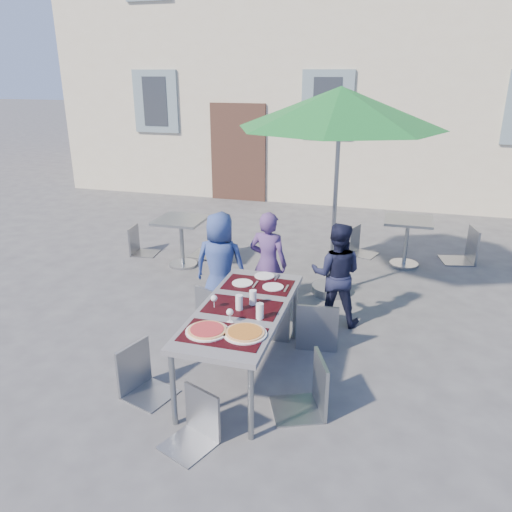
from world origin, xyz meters
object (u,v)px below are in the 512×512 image
(dining_table, at_px, (242,312))
(chair_5, at_px, (193,390))
(child_0, at_px, (220,265))
(patio_umbrella, at_px, (340,109))
(pizza_near_right, at_px, (245,333))
(cafe_table_0, at_px, (182,234))
(child_1, at_px, (268,264))
(child_2, at_px, (336,274))
(bg_chair_r_1, at_px, (469,224))
(chair_3, at_px, (139,343))
(cafe_table_1, at_px, (407,234))
(bg_chair_r_0, at_px, (210,220))
(chair_1, at_px, (271,285))
(chair_4, at_px, (310,354))
(chair_2, at_px, (319,297))
(chair_0, at_px, (216,282))
(bg_chair_l_0, at_px, (138,224))
(pizza_near_left, at_px, (207,330))
(bg_chair_l_1, at_px, (361,225))

(dining_table, height_order, chair_5, chair_5)
(child_0, bearing_deg, patio_umbrella, -144.28)
(pizza_near_right, height_order, cafe_table_0, pizza_near_right)
(child_1, distance_m, cafe_table_0, 2.07)
(child_1, height_order, child_2, child_1)
(bg_chair_r_1, bearing_deg, chair_5, -116.64)
(chair_3, distance_m, cafe_table_1, 4.73)
(bg_chair_r_0, bearing_deg, cafe_table_0, -117.14)
(chair_3, bearing_deg, cafe_table_0, 107.31)
(dining_table, bearing_deg, pizza_near_right, -70.12)
(child_0, height_order, bg_chair_r_0, child_0)
(chair_1, xyz_separation_m, chair_4, (0.66, -1.21, -0.05))
(child_2, distance_m, chair_3, 2.46)
(chair_3, bearing_deg, child_2, 51.28)
(chair_1, bearing_deg, chair_2, -8.32)
(chair_2, relative_size, chair_3, 1.11)
(child_2, distance_m, chair_0, 1.41)
(bg_chair_l_0, relative_size, bg_chair_r_1, 0.85)
(pizza_near_left, height_order, child_0, child_0)
(chair_0, height_order, bg_chair_l_0, chair_0)
(cafe_table_0, bearing_deg, bg_chair_r_0, 62.86)
(pizza_near_left, bearing_deg, patio_umbrella, 75.80)
(chair_3, height_order, bg_chair_l_1, chair_3)
(child_0, xyz_separation_m, child_1, (0.55, 0.18, 0.00))
(chair_0, xyz_separation_m, bg_chair_r_0, (-0.95, 2.31, 0.02))
(chair_4, xyz_separation_m, bg_chair_r_1, (1.71, 4.38, 0.04))
(bg_chair_r_1, bearing_deg, patio_umbrella, -136.19)
(child_2, bearing_deg, bg_chair_l_1, -94.33)
(pizza_near_left, xyz_separation_m, child_2, (0.86, 1.93, -0.15))
(cafe_table_0, bearing_deg, bg_chair_r_1, 18.40)
(child_0, relative_size, bg_chair_l_1, 1.50)
(child_1, distance_m, bg_chair_r_0, 2.23)
(dining_table, relative_size, cafe_table_0, 2.44)
(child_1, distance_m, chair_5, 2.42)
(dining_table, distance_m, cafe_table_0, 3.17)
(pizza_near_left, distance_m, pizza_near_right, 0.33)
(dining_table, distance_m, bg_chair_r_1, 4.69)
(chair_3, relative_size, chair_4, 0.93)
(chair_0, bearing_deg, pizza_near_right, -60.11)
(child_1, bearing_deg, bg_chair_l_1, -103.91)
(cafe_table_1, distance_m, bg_chair_r_1, 1.02)
(chair_2, bearing_deg, pizza_near_left, -119.89)
(chair_5, bearing_deg, cafe_table_0, 115.34)
(chair_0, height_order, bg_chair_l_1, chair_0)
(cafe_table_0, bearing_deg, pizza_near_left, -62.26)
(pizza_near_right, relative_size, bg_chair_r_0, 0.36)
(chair_2, xyz_separation_m, chair_3, (-1.44, -1.30, -0.06))
(bg_chair_l_1, bearing_deg, chair_2, -93.27)
(child_1, xyz_separation_m, chair_4, (0.84, -1.77, -0.08))
(cafe_table_1, bearing_deg, dining_table, -112.99)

